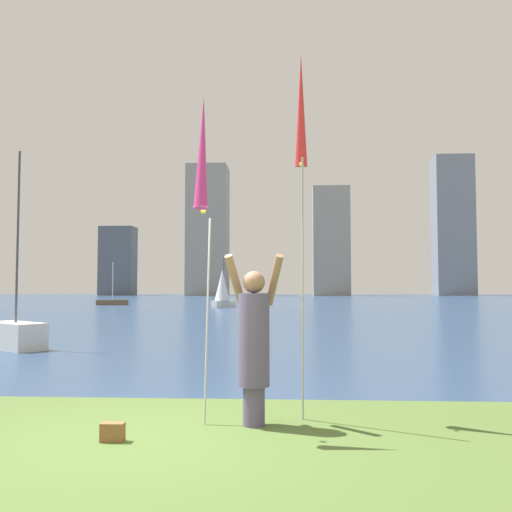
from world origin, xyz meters
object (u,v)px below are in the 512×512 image
kite_flag_left (202,158)px  bag (113,432)px  person (254,340)px  sailboat_4 (15,334)px  kite_flag_right (301,118)px  sailboat_0 (223,288)px  sailboat_1 (112,302)px

kite_flag_left → bag: size_ratio=15.91×
person → sailboat_4: 10.12m
person → kite_flag_right: (0.58, 0.52, 2.79)m
kite_flag_left → kite_flag_right: 1.56m
bag → sailboat_0: 38.73m
sailboat_1 → sailboat_4: 35.87m
kite_flag_right → sailboat_4: sailboat_4 is taller
sailboat_0 → sailboat_1: (-10.39, 4.66, -1.22)m
bag → sailboat_1: size_ratio=0.06×
bag → kite_flag_right: bearing=32.5°
sailboat_1 → sailboat_4: bearing=-76.3°
kite_flag_left → sailboat_0: sailboat_0 is taller
kite_flag_right → sailboat_0: bearing=98.1°
kite_flag_left → sailboat_1: (-14.55, 42.73, -2.80)m
sailboat_1 → sailboat_4: (8.49, -34.85, 0.10)m
person → sailboat_1: (-15.12, 42.46, -0.70)m
sailboat_0 → kite_flag_left: bearing=-83.8°
kite_flag_right → sailboat_1: bearing=110.5°
sailboat_0 → sailboat_1: size_ratio=1.05×
person → sailboat_1: bearing=93.1°
bag → sailboat_1: bearing=107.6°
kite_flag_left → person: bearing=25.3°
kite_flag_right → sailboat_4: bearing=135.5°
sailboat_1 → kite_flag_right: bearing=-69.5°
kite_flag_left → sailboat_1: size_ratio=1.00×
kite_flag_left → bag: (-0.85, -0.48, -2.99)m
kite_flag_right → sailboat_0: (-5.31, 37.28, -2.26)m
kite_flag_right → sailboat_1: 44.92m
kite_flag_right → bag: size_ratio=19.07×
person → kite_flag_left: size_ratio=0.52×
person → kite_flag_left: bearing=-171.2°
sailboat_4 → kite_flag_right: bearing=-44.5°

